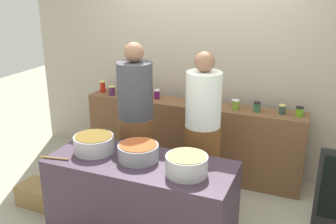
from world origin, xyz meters
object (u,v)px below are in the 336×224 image
preserve_jar_2 (130,90)px  preserve_jar_9 (300,111)px  preserve_jar_8 (282,109)px  preserve_jar_3 (142,94)px  preserve_jar_5 (193,97)px  bread_crate (40,194)px  preserve_jar_0 (103,87)px  preserve_jar_7 (257,107)px  preserve_jar_4 (157,94)px  cook_with_tongs (136,132)px  cooking_pot_left (94,144)px  preserve_jar_6 (235,105)px  cooking_pot_center (138,152)px  preserve_jar_1 (112,91)px  wooden_spoon (54,158)px  cook_in_cap (202,140)px  cooking_pot_right (187,165)px

preserve_jar_2 → preserve_jar_9: 2.08m
preserve_jar_2 → preserve_jar_8: (1.90, -0.02, -0.01)m
preserve_jar_3 → preserve_jar_5: size_ratio=0.91×
preserve_jar_8 → bread_crate: (-2.33, -1.34, -0.86)m
preserve_jar_0 → preserve_jar_7: (2.03, -0.04, -0.02)m
preserve_jar_4 → cook_with_tongs: cook_with_tongs is taller
preserve_jar_0 → preserve_jar_7: size_ratio=1.29×
preserve_jar_7 → cooking_pot_left: (-1.28, -1.35, -0.11)m
preserve_jar_6 → bread_crate: size_ratio=0.26×
cooking_pot_left → cook_with_tongs: cook_with_tongs is taller
preserve_jar_2 → cook_with_tongs: 0.99m
cooking_pot_center → preserve_jar_8: bearing=51.9°
preserve_jar_8 → preserve_jar_9: bearing=2.9°
preserve_jar_6 → cooking_pot_center: (-0.57, -1.34, -0.12)m
cooking_pot_center → cooking_pot_left: bearing=-179.2°
preserve_jar_1 → wooden_spoon: (0.31, -1.59, -0.19)m
preserve_jar_1 → bread_crate: (-0.22, -1.25, -0.87)m
cooking_pot_left → wooden_spoon: size_ratio=1.33×
preserve_jar_7 → preserve_jar_0: bearing=178.9°
preserve_jar_8 → bread_crate: preserve_jar_8 is taller
preserve_jar_2 → preserve_jar_8: bearing=-0.6°
preserve_jar_6 → preserve_jar_9: 0.70m
preserve_jar_4 → preserve_jar_6: preserve_jar_4 is taller
preserve_jar_9 → preserve_jar_8: bearing=-177.1°
preserve_jar_0 → bread_crate: preserve_jar_0 is taller
cook_in_cap → cook_with_tongs: bearing=-168.7°
preserve_jar_9 → bread_crate: preserve_jar_9 is taller
preserve_jar_5 → bread_crate: 2.06m
preserve_jar_1 → cook_with_tongs: 1.03m
preserve_jar_0 → preserve_jar_7: bearing=-1.1°
preserve_jar_2 → preserve_jar_6: bearing=-2.5°
preserve_jar_5 → wooden_spoon: preserve_jar_5 is taller
preserve_jar_2 → preserve_jar_3: preserve_jar_2 is taller
preserve_jar_5 → bread_crate: size_ratio=0.28×
cooking_pot_center → preserve_jar_4: bearing=107.3°
cooking_pot_right → wooden_spoon: 1.23m
preserve_jar_7 → cook_in_cap: cook_in_cap is taller
preserve_jar_1 → preserve_jar_4: bearing=8.0°
preserve_jar_0 → wooden_spoon: size_ratio=0.52×
preserve_jar_4 → cook_with_tongs: (0.12, -0.81, -0.19)m
preserve_jar_2 → preserve_jar_3: size_ratio=1.24×
preserve_jar_6 → cooking_pot_right: bearing=-93.0°
preserve_jar_5 → preserve_jar_0: bearing=-178.9°
wooden_spoon → bread_crate: bearing=147.8°
preserve_jar_2 → wooden_spoon: bearing=-86.6°
preserve_jar_0 → cooking_pot_center: size_ratio=0.40×
preserve_jar_3 → cook_with_tongs: size_ratio=0.06×
preserve_jar_4 → preserve_jar_5: preserve_jar_5 is taller
preserve_jar_0 → preserve_jar_7: preserve_jar_0 is taller
preserve_jar_9 → cooking_pot_right: (-0.77, -1.49, -0.10)m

